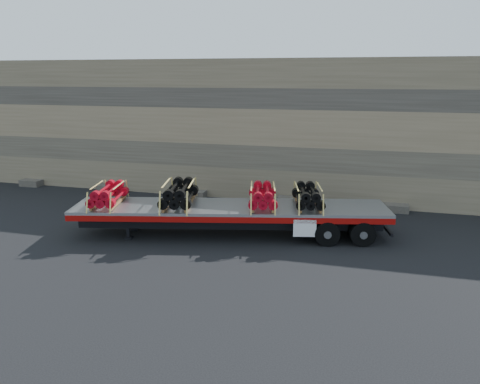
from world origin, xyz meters
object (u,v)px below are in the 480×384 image
object	(u,v)px
trailer	(230,220)
bundle_front	(108,195)
bundle_midrear	(263,196)
bundle_rear	(308,197)
bundle_midfront	(179,194)

from	to	relation	value
trailer	bundle_front	xyz separation A→B (m)	(-4.69, -1.10, 0.99)
bundle_midrear	trailer	bearing A→B (deg)	180.00
trailer	bundle_rear	xyz separation A→B (m)	(2.96, 0.69, 1.00)
bundle_midfront	bundle_rear	world-z (taller)	bundle_midfront
bundle_front	bundle_midfront	distance (m)	2.82
bundle_midrear	bundle_rear	world-z (taller)	bundle_midrear
bundle_rear	bundle_front	bearing A→B (deg)	180.00
bundle_midfront	bundle_midrear	bearing A→B (deg)	0.00
bundle_midrear	bundle_rear	xyz separation A→B (m)	(1.71, 0.40, -0.00)
bundle_front	bundle_midfront	xyz separation A→B (m)	(2.75, 0.64, 0.05)
bundle_front	bundle_midfront	size ratio (longest dim) A/B	0.88
bundle_rear	trailer	bearing A→B (deg)	180.00
trailer	bundle_front	bearing A→B (deg)	180.00
bundle_front	bundle_midfront	world-z (taller)	bundle_midfront
trailer	bundle_front	size ratio (longest dim) A/B	5.71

